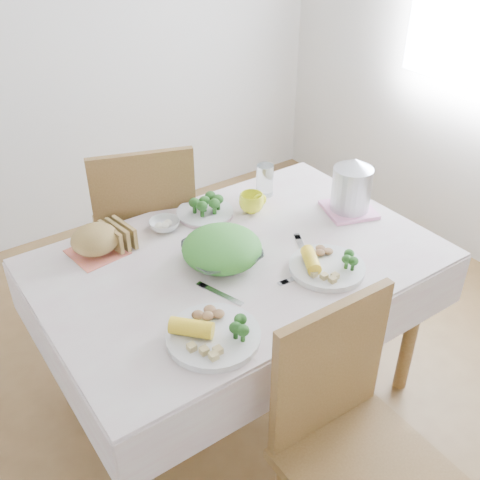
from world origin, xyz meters
TOP-DOWN VIEW (x-y plane):
  - floor at (0.00, 0.00)m, footprint 3.60×3.60m
  - back_wall at (0.00, 1.80)m, footprint 3.60×0.00m
  - dining_table at (0.00, 0.00)m, footprint 1.40×0.90m
  - tablecloth at (0.00, 0.00)m, footprint 1.50×1.00m
  - chair_near at (-0.10, -0.82)m, footprint 0.46×0.46m
  - chair_far at (-0.07, 0.72)m, footprint 0.59×0.59m
  - salad_bowl at (-0.07, 0.00)m, footprint 0.32×0.32m
  - dinner_plate_left at (-0.33, -0.33)m, footprint 0.40×0.40m
  - dinner_plate_right at (0.22, -0.26)m, footprint 0.40×0.40m
  - broccoli_plate at (0.06, 0.34)m, footprint 0.31×0.31m
  - napkin at (-0.43, 0.34)m, footprint 0.22×0.22m
  - bread_loaf at (-0.43, 0.34)m, footprint 0.22×0.22m
  - fruit_bowl at (-0.14, 0.34)m, footprint 0.15×0.15m
  - yellow_mug at (0.24, 0.25)m, footprint 0.14×0.14m
  - glass_tumbler at (0.38, 0.34)m, footprint 0.08×0.08m
  - pink_tray at (0.59, 0.01)m, footprint 0.26×0.26m
  - electric_kettle at (0.59, 0.01)m, footprint 0.19×0.19m
  - fork_left at (-0.18, -0.15)m, footprint 0.08×0.19m
  - fork_right at (0.23, -0.11)m, footprint 0.11×0.20m
  - knife at (0.12, -0.23)m, footprint 0.19×0.03m

SIDE VIEW (x-z plane):
  - floor at x=0.00m, z-range 0.00..0.00m
  - dining_table at x=0.00m, z-range 0.00..0.75m
  - chair_near at x=-0.10m, z-range -0.03..0.96m
  - chair_far at x=-0.07m, z-range -0.05..0.98m
  - tablecloth at x=0.00m, z-range 0.75..0.76m
  - napkin at x=-0.43m, z-range 0.76..0.77m
  - fork_left at x=-0.18m, z-range 0.76..0.77m
  - fork_right at x=0.23m, z-range 0.76..0.77m
  - knife at x=0.12m, z-range 0.76..0.77m
  - pink_tray at x=0.59m, z-range 0.76..0.78m
  - broccoli_plate at x=0.06m, z-range 0.76..0.78m
  - dinner_plate_left at x=-0.33m, z-range 0.76..0.79m
  - dinner_plate_right at x=0.22m, z-range 0.76..0.78m
  - fruit_bowl at x=-0.14m, z-range 0.76..0.80m
  - salad_bowl at x=-0.07m, z-range 0.76..0.83m
  - yellow_mug at x=0.24m, z-range 0.76..0.85m
  - bread_loaf at x=-0.43m, z-range 0.76..0.88m
  - glass_tumbler at x=0.38m, z-range 0.75..0.90m
  - electric_kettle at x=0.59m, z-range 0.77..1.00m
  - back_wall at x=0.00m, z-range -0.45..3.15m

